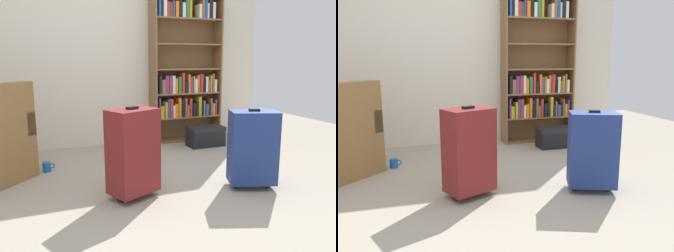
{
  "view_description": "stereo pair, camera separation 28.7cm",
  "coord_description": "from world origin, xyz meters",
  "views": [
    {
      "loc": [
        -0.92,
        -2.33,
        1.11
      ],
      "look_at": [
        0.15,
        0.28,
        0.55
      ],
      "focal_mm": 36.84,
      "sensor_mm": 36.0,
      "label": 1
    },
    {
      "loc": [
        -0.65,
        -2.43,
        1.11
      ],
      "look_at": [
        0.15,
        0.28,
        0.55
      ],
      "focal_mm": 36.84,
      "sensor_mm": 36.0,
      "label": 2
    }
  ],
  "objects": [
    {
      "name": "ground_plane",
      "position": [
        0.0,
        0.0,
        0.0
      ],
      "size": [
        7.82,
        7.82,
        0.0
      ],
      "primitive_type": "plane",
      "color": "#9E9384"
    },
    {
      "name": "bookshelf",
      "position": [
        1.05,
        1.86,
        0.94
      ],
      "size": [
        0.95,
        0.26,
        1.91
      ],
      "color": "brown",
      "rests_on": "ground"
    },
    {
      "name": "storage_box",
      "position": [
        1.15,
        1.45,
        0.13
      ],
      "size": [
        0.46,
        0.25,
        0.25
      ],
      "color": "black",
      "rests_on": "ground"
    },
    {
      "name": "suitcase_dark_red",
      "position": [
        -0.18,
        0.2,
        0.39
      ],
      "size": [
        0.44,
        0.38,
        0.74
      ],
      "color": "maroon",
      "rests_on": "ground"
    },
    {
      "name": "back_wall",
      "position": [
        0.0,
        2.05,
        1.3
      ],
      "size": [
        4.47,
        0.1,
        2.6
      ],
      "primitive_type": "cube",
      "color": "beige",
      "rests_on": "ground"
    },
    {
      "name": "mug",
      "position": [
        -0.79,
        1.15,
        0.05
      ],
      "size": [
        0.12,
        0.08,
        0.1
      ],
      "color": "#1959A5",
      "rests_on": "ground"
    },
    {
      "name": "suitcase_navy_blue",
      "position": [
        0.83,
        0.03,
        0.36
      ],
      "size": [
        0.45,
        0.37,
        0.69
      ],
      "color": "navy",
      "rests_on": "ground"
    }
  ]
}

